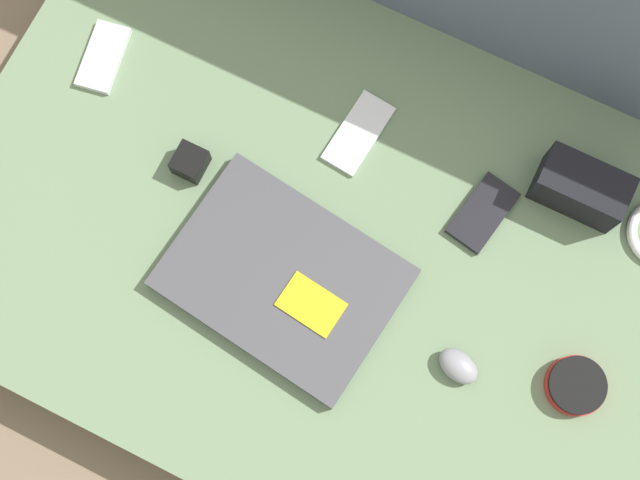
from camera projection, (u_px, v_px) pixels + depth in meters
The scene contains 10 objects.
ground_plane at pixel (320, 258), 1.45m from camera, with size 8.00×8.00×0.00m, color #7A6651.
couch_seat at pixel (320, 251), 1.40m from camera, with size 1.14×0.79×0.11m.
laptop at pixel (284, 278), 1.31m from camera, with size 0.36×0.28×0.03m.
computer_mouse at pixel (458, 366), 1.28m from camera, with size 0.07×0.06×0.03m.
speaker_puck at pixel (576, 385), 1.28m from camera, with size 0.09×0.09×0.03m.
phone_silver at pixel (358, 133), 1.37m from camera, with size 0.07×0.13×0.01m.
phone_black at pixel (103, 57), 1.40m from camera, with size 0.07×0.12×0.01m.
phone_small at pixel (483, 213), 1.34m from camera, with size 0.08×0.12×0.01m.
camera_pouch at pixel (581, 188), 1.32m from camera, with size 0.13×0.07×0.08m.
charger_brick at pixel (190, 162), 1.35m from camera, with size 0.05×0.05×0.04m.
Camera 1 is at (0.13, -0.26, 1.42)m, focal length 50.00 mm.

